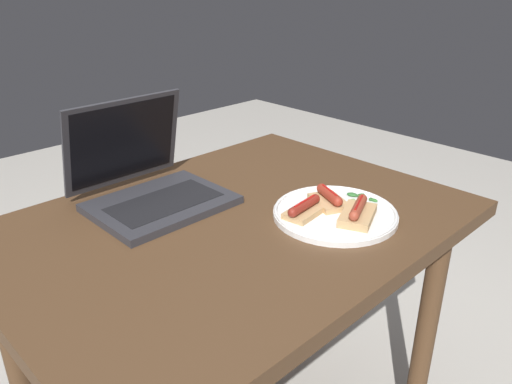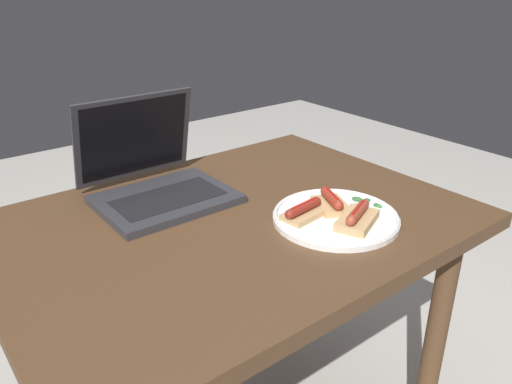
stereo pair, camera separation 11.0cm
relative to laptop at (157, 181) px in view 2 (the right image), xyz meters
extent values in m
cube|color=#4C331E|center=(0.08, -0.20, -0.06)|extent=(1.03, 0.76, 0.04)
cylinder|color=#4C331E|center=(0.51, 0.09, -0.44)|extent=(0.05, 0.05, 0.72)
cylinder|color=#4C331E|center=(-0.35, 0.09, -0.44)|extent=(0.05, 0.05, 0.72)
cylinder|color=#4C331E|center=(0.51, -0.50, -0.44)|extent=(0.05, 0.05, 0.72)
cube|color=#2D2D33|center=(0.00, -0.04, -0.03)|extent=(0.31, 0.24, 0.02)
cube|color=black|center=(0.00, -0.06, -0.02)|extent=(0.25, 0.13, 0.00)
cube|color=#2D2D33|center=(0.00, 0.10, 0.08)|extent=(0.31, 0.06, 0.22)
cube|color=black|center=(0.00, 0.10, 0.08)|extent=(0.28, 0.05, 0.19)
cylinder|color=white|center=(0.25, -0.36, -0.04)|extent=(0.28, 0.28, 0.01)
torus|color=white|center=(0.25, -0.36, -0.03)|extent=(0.28, 0.28, 0.01)
cube|color=tan|center=(0.19, -0.32, -0.02)|extent=(0.10, 0.07, 0.01)
cylinder|color=maroon|center=(0.19, -0.32, -0.01)|extent=(0.09, 0.03, 0.02)
sphere|color=maroon|center=(0.23, -0.31, -0.01)|extent=(0.02, 0.02, 0.02)
sphere|color=maroon|center=(0.14, -0.32, -0.01)|extent=(0.02, 0.02, 0.02)
cylinder|color=red|center=(0.19, -0.32, 0.00)|extent=(0.08, 0.01, 0.01)
cube|color=tan|center=(0.25, -0.41, -0.02)|extent=(0.13, 0.11, 0.02)
cylinder|color=#9E3D28|center=(0.25, -0.41, 0.00)|extent=(0.09, 0.06, 0.02)
sphere|color=#9E3D28|center=(0.21, -0.43, 0.00)|extent=(0.02, 0.02, 0.02)
sphere|color=#9E3D28|center=(0.30, -0.39, 0.00)|extent=(0.02, 0.02, 0.02)
cylinder|color=red|center=(0.25, -0.41, 0.01)|extent=(0.07, 0.04, 0.01)
cube|color=tan|center=(0.27, -0.32, -0.02)|extent=(0.10, 0.11, 0.01)
cylinder|color=maroon|center=(0.27, -0.32, -0.01)|extent=(0.05, 0.08, 0.02)
sphere|color=maroon|center=(0.25, -0.36, -0.01)|extent=(0.02, 0.02, 0.02)
sphere|color=maroon|center=(0.28, -0.29, -0.01)|extent=(0.02, 0.02, 0.02)
cylinder|color=red|center=(0.27, -0.32, 0.01)|extent=(0.03, 0.06, 0.00)
ellipsoid|color=#387A33|center=(0.36, -0.39, -0.03)|extent=(0.01, 0.02, 0.01)
ellipsoid|color=#2D662D|center=(0.36, -0.38, -0.03)|extent=(0.02, 0.02, 0.00)
ellipsoid|color=#2D662D|center=(0.35, -0.33, -0.03)|extent=(0.02, 0.03, 0.01)
ellipsoid|color=#709E4C|center=(0.32, -0.35, -0.03)|extent=(0.02, 0.01, 0.01)
ellipsoid|color=#2D662D|center=(0.36, -0.35, -0.03)|extent=(0.03, 0.02, 0.01)
camera|label=1|loc=(-0.58, -0.95, 0.47)|focal=35.00mm
camera|label=2|loc=(-0.49, -1.02, 0.47)|focal=35.00mm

